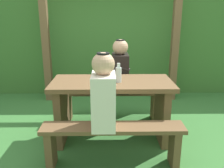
{
  "coord_description": "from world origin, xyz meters",
  "views": [
    {
      "loc": [
        -0.04,
        -2.65,
        1.49
      ],
      "look_at": [
        0.0,
        0.0,
        0.71
      ],
      "focal_mm": 38.11,
      "sensor_mm": 36.0,
      "label": 1
    }
  ],
  "objects_px": {
    "person_black_coat": "(120,68)",
    "picnic_table": "(112,100)",
    "bench_far": "(111,99)",
    "bench_near": "(113,137)",
    "bottle_left": "(119,74)",
    "drinking_glass": "(112,75)",
    "person_white_shirt": "(104,94)"
  },
  "relations": [
    {
      "from": "drinking_glass",
      "to": "bottle_left",
      "type": "bearing_deg",
      "value": -68.32
    },
    {
      "from": "person_black_coat",
      "to": "picnic_table",
      "type": "bearing_deg",
      "value": -102.38
    },
    {
      "from": "bench_far",
      "to": "drinking_glass",
      "type": "distance_m",
      "value": 0.63
    },
    {
      "from": "picnic_table",
      "to": "bottle_left",
      "type": "xyz_separation_m",
      "value": [
        0.07,
        -0.04,
        0.33
      ]
    },
    {
      "from": "bench_near",
      "to": "bench_far",
      "type": "bearing_deg",
      "value": 90.0
    },
    {
      "from": "drinking_glass",
      "to": "person_white_shirt",
      "type": "bearing_deg",
      "value": -97.82
    },
    {
      "from": "person_black_coat",
      "to": "bench_far",
      "type": "bearing_deg",
      "value": 178.42
    },
    {
      "from": "person_white_shirt",
      "to": "person_black_coat",
      "type": "bearing_deg",
      "value": 79.27
    },
    {
      "from": "bench_near",
      "to": "drinking_glass",
      "type": "distance_m",
      "value": 0.82
    },
    {
      "from": "picnic_table",
      "to": "drinking_glass",
      "type": "xyz_separation_m",
      "value": [
        0.01,
        0.13,
        0.28
      ]
    },
    {
      "from": "bottle_left",
      "to": "bench_far",
      "type": "bearing_deg",
      "value": 97.02
    },
    {
      "from": "bench_far",
      "to": "bench_near",
      "type": "bearing_deg",
      "value": -90.0
    },
    {
      "from": "person_white_shirt",
      "to": "bottle_left",
      "type": "distance_m",
      "value": 0.53
    },
    {
      "from": "person_black_coat",
      "to": "drinking_glass",
      "type": "xyz_separation_m",
      "value": [
        -0.11,
        -0.42,
        0.01
      ]
    },
    {
      "from": "person_white_shirt",
      "to": "person_black_coat",
      "type": "relative_size",
      "value": 1.0
    },
    {
      "from": "bench_far",
      "to": "bottle_left",
      "type": "relative_size",
      "value": 6.39
    },
    {
      "from": "picnic_table",
      "to": "person_black_coat",
      "type": "xyz_separation_m",
      "value": [
        0.12,
        0.55,
        0.27
      ]
    },
    {
      "from": "person_white_shirt",
      "to": "bench_near",
      "type": "bearing_deg",
      "value": -2.17
    },
    {
      "from": "bench_far",
      "to": "drinking_glass",
      "type": "bearing_deg",
      "value": -89.29
    },
    {
      "from": "drinking_glass",
      "to": "person_black_coat",
      "type": "bearing_deg",
      "value": 74.72
    },
    {
      "from": "picnic_table",
      "to": "person_black_coat",
      "type": "relative_size",
      "value": 1.95
    },
    {
      "from": "person_white_shirt",
      "to": "bottle_left",
      "type": "relative_size",
      "value": 3.29
    },
    {
      "from": "drinking_glass",
      "to": "bottle_left",
      "type": "distance_m",
      "value": 0.19
    },
    {
      "from": "picnic_table",
      "to": "bench_far",
      "type": "height_order",
      "value": "picnic_table"
    },
    {
      "from": "bench_near",
      "to": "person_white_shirt",
      "type": "bearing_deg",
      "value": 177.83
    },
    {
      "from": "bottle_left",
      "to": "drinking_glass",
      "type": "bearing_deg",
      "value": 111.68
    },
    {
      "from": "picnic_table",
      "to": "bench_near",
      "type": "distance_m",
      "value": 0.58
    },
    {
      "from": "bench_near",
      "to": "bottle_left",
      "type": "distance_m",
      "value": 0.73
    },
    {
      "from": "bench_far",
      "to": "drinking_glass",
      "type": "xyz_separation_m",
      "value": [
        0.01,
        -0.42,
        0.47
      ]
    },
    {
      "from": "person_black_coat",
      "to": "bottle_left",
      "type": "relative_size",
      "value": 3.29
    },
    {
      "from": "picnic_table",
      "to": "bench_far",
      "type": "relative_size",
      "value": 1.0
    },
    {
      "from": "person_white_shirt",
      "to": "person_black_coat",
      "type": "distance_m",
      "value": 1.11
    }
  ]
}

